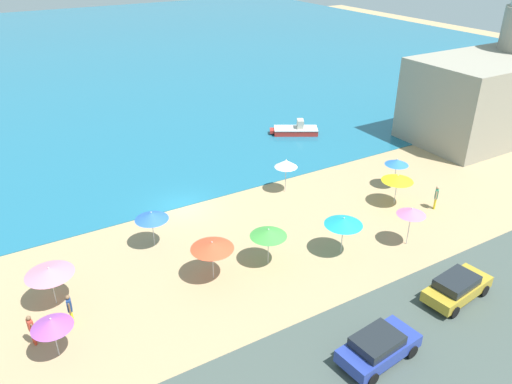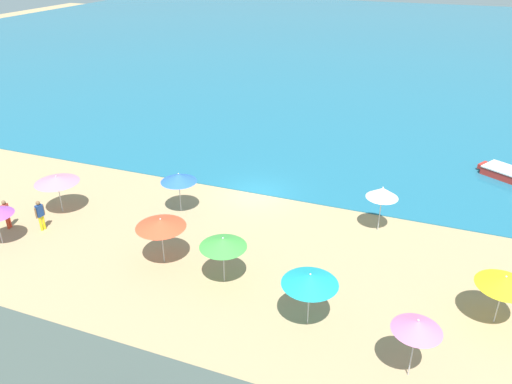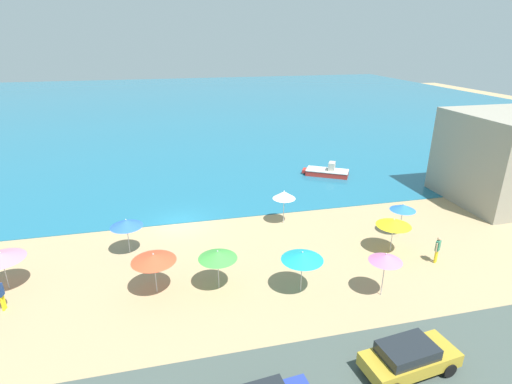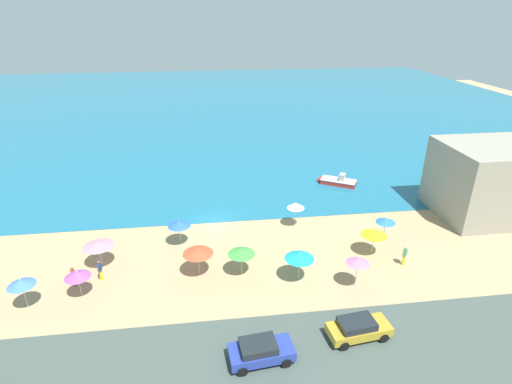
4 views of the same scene
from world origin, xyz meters
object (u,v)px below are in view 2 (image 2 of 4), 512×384
object	(u,v)px
beach_umbrella_4	(179,178)
beach_umbrella_10	(382,193)
beach_umbrella_0	(310,279)
beach_umbrella_7	(417,326)
bather_0	(6,213)
beach_umbrella_8	(161,223)
beach_umbrella_6	(505,281)
beach_umbrella_2	(223,243)
beach_umbrella_11	(57,180)
bather_2	(40,214)

from	to	relation	value
beach_umbrella_4	beach_umbrella_10	world-z (taller)	beach_umbrella_10
beach_umbrella_10	beach_umbrella_0	bearing A→B (deg)	-100.54
beach_umbrella_7	beach_umbrella_10	bearing A→B (deg)	104.80
beach_umbrella_4	bather_0	world-z (taller)	beach_umbrella_4
beach_umbrella_7	beach_umbrella_8	bearing A→B (deg)	165.56
beach_umbrella_8	bather_0	world-z (taller)	beach_umbrella_8
beach_umbrella_0	beach_umbrella_6	xyz separation A→B (m)	(7.22, 2.84, -0.15)
beach_umbrella_8	bather_0	size ratio (longest dim) A/B	1.45
beach_umbrella_2	beach_umbrella_10	xyz separation A→B (m)	(5.97, 7.13, 0.20)
beach_umbrella_4	beach_umbrella_8	distance (m)	5.14
beach_umbrella_7	beach_umbrella_8	world-z (taller)	beach_umbrella_7
beach_umbrella_8	beach_umbrella_11	bearing A→B (deg)	164.17
beach_umbrella_7	bather_2	distance (m)	20.05
beach_umbrella_0	beach_umbrella_4	distance (m)	11.58
bather_0	bather_2	world-z (taller)	bather_2
bather_2	beach_umbrella_7	bearing A→B (deg)	-9.68
beach_umbrella_7	bather_0	xyz separation A→B (m)	(-21.60, 2.85, -1.38)
beach_umbrella_0	beach_umbrella_10	xyz separation A→B (m)	(1.58, 8.51, 0.07)
beach_umbrella_8	beach_umbrella_10	distance (m)	11.57
beach_umbrella_0	beach_umbrella_7	world-z (taller)	beach_umbrella_7
beach_umbrella_0	beach_umbrella_11	xyz separation A→B (m)	(-15.94, 4.05, -0.17)
beach_umbrella_6	bather_0	distance (m)	24.70
beach_umbrella_7	bather_2	world-z (taller)	beach_umbrella_7
beach_umbrella_4	beach_umbrella_10	bearing A→B (deg)	9.76
beach_umbrella_6	beach_umbrella_11	xyz separation A→B (m)	(-23.16, 1.21, -0.02)
beach_umbrella_8	bather_0	bearing A→B (deg)	-178.61
bather_0	bather_2	xyz separation A→B (m)	(1.88, 0.51, 0.04)
beach_umbrella_4	bather_0	bearing A→B (deg)	-147.23
beach_umbrella_0	beach_umbrella_11	size ratio (longest dim) A/B	1.02
beach_umbrella_8	beach_umbrella_11	xyz separation A→B (m)	(-8.13, 2.31, -0.12)
beach_umbrella_0	bather_2	distance (m)	15.72
beach_umbrella_2	bather_2	distance (m)	11.22
beach_umbrella_6	bather_2	size ratio (longest dim) A/B	1.34
beach_umbrella_4	beach_umbrella_6	size ratio (longest dim) A/B	1.03
beach_umbrella_0	beach_umbrella_4	xyz separation A→B (m)	(-9.52, 6.60, -0.10)
beach_umbrella_7	beach_umbrella_10	size ratio (longest dim) A/B	0.98
beach_umbrella_0	beach_umbrella_6	distance (m)	7.76
beach_umbrella_2	beach_umbrella_7	xyz separation A→B (m)	(8.58, -2.71, 0.22)
beach_umbrella_8	beach_umbrella_10	world-z (taller)	beach_umbrella_10
beach_umbrella_4	beach_umbrella_2	bearing A→B (deg)	-45.55
beach_umbrella_0	bather_0	distance (m)	17.53
beach_umbrella_11	bather_2	xyz separation A→B (m)	(0.40, -2.03, -1.07)
beach_umbrella_0	beach_umbrella_6	size ratio (longest dim) A/B	1.07
beach_umbrella_0	bather_0	bearing A→B (deg)	175.03
beach_umbrella_4	beach_umbrella_6	distance (m)	17.16
bather_0	bather_2	size ratio (longest dim) A/B	0.96
beach_umbrella_7	beach_umbrella_8	size ratio (longest dim) A/B	1.06
beach_umbrella_10	bather_2	xyz separation A→B (m)	(-17.12, -6.48, -1.31)
beach_umbrella_2	beach_umbrella_0	bearing A→B (deg)	-17.38
beach_umbrella_8	beach_umbrella_10	size ratio (longest dim) A/B	0.92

